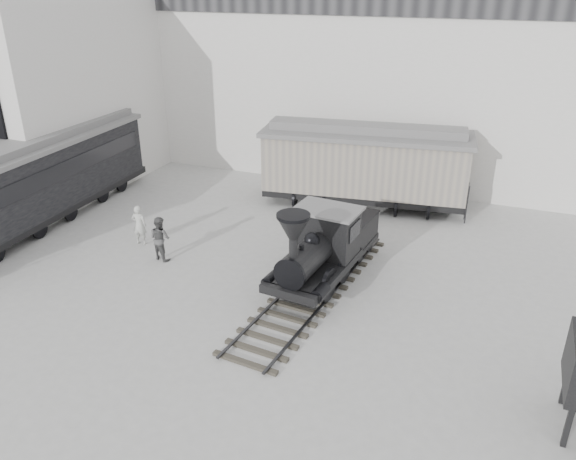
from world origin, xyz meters
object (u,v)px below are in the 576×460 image
at_px(visitor_a, 139,225).
at_px(locomotive, 322,250).
at_px(passenger_coach, 37,179).
at_px(visitor_b, 160,238).
at_px(boxcar, 365,164).

bearing_deg(visitor_a, locomotive, 168.76).
xyz_separation_m(passenger_coach, visitor_b, (6.63, -1.12, -1.07)).
bearing_deg(locomotive, passenger_coach, -176.74).
relative_size(locomotive, boxcar, 0.99).
relative_size(locomotive, visitor_b, 5.58).
relative_size(boxcar, visitor_a, 5.85).
bearing_deg(boxcar, locomotive, -93.77).
height_order(locomotive, boxcar, boxcar).
distance_m(visitor_a, visitor_b, 1.65).
relative_size(visitor_a, visitor_b, 0.96).
xyz_separation_m(visitor_a, visitor_b, (1.45, -0.77, 0.03)).
distance_m(locomotive, boxcar, 7.51).
distance_m(passenger_coach, visitor_b, 6.81).
relative_size(locomotive, visitor_a, 5.80).
height_order(visitor_a, visitor_b, visitor_b).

